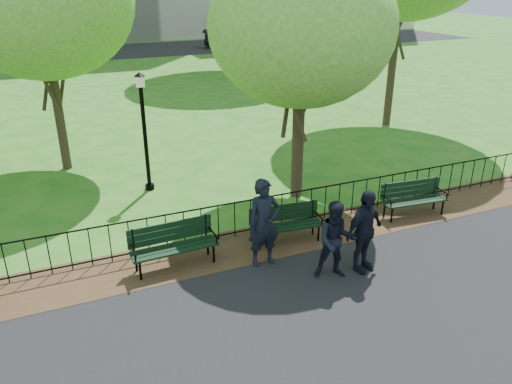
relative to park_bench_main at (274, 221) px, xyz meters
name	(u,v)px	position (x,y,z in m)	size (l,w,h in m)	color
ground	(315,270)	(0.32, -1.33, -0.59)	(120.00, 120.00, 0.00)	#1F621A
asphalt_path	(427,383)	(0.32, -4.73, -0.58)	(60.00, 9.20, 0.01)	black
dirt_strip	(283,238)	(0.32, 0.17, -0.58)	(60.00, 1.60, 0.01)	#332115
far_street	(98,52)	(0.32, 33.67, -0.58)	(70.00, 9.00, 0.01)	black
iron_fence	(274,210)	(0.32, 0.67, -0.09)	(24.06, 0.06, 1.00)	black
park_bench_main	(274,221)	(0.00, 0.00, 0.00)	(1.70, 0.69, 0.93)	black
park_bench_left_a	(173,241)	(-2.29, 0.04, -0.01)	(1.82, 0.62, 1.02)	black
park_bench_right_a	(413,195)	(3.87, 0.02, -0.04)	(1.74, 0.68, 0.96)	black
lamppost	(144,128)	(-1.89, 4.30, 1.21)	(0.30, 0.30, 3.31)	black
tree_near_w	(41,0)	(-3.92, 7.03, 4.39)	(5.15, 5.15, 7.17)	#2D2116
tree_near_e	(302,27)	(1.75, 2.27, 3.87)	(4.61, 4.61, 6.43)	#2D2116
person_left	(264,223)	(-0.54, -0.66, 0.37)	(0.69, 0.45, 1.90)	black
person_mid	(336,240)	(0.56, -1.67, 0.24)	(0.79, 0.41, 1.63)	black
person_right	(364,231)	(1.21, -1.67, 0.30)	(1.03, 0.42, 1.76)	black
taxi	(25,48)	(-4.92, 31.27, 0.26)	(1.98, 4.91, 1.67)	yellow
sedan_silver	(52,46)	(-3.03, 32.48, 0.22)	(1.70, 4.87, 1.61)	#B7BBC0
sedan_dark	(234,38)	(11.30, 31.95, 0.16)	(2.07, 5.09, 1.48)	black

